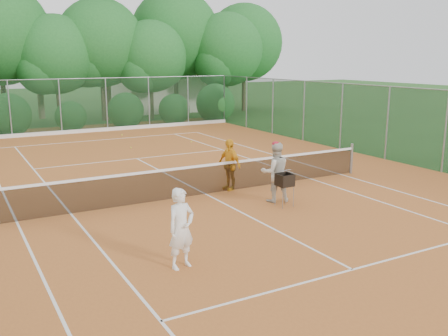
# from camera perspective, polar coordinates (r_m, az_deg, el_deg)

# --- Properties ---
(ground) EXTENTS (120.00, 120.00, 0.00)m
(ground) POSITION_cam_1_polar(r_m,az_deg,el_deg) (15.47, -2.02, -3.12)
(ground) COLOR #214D1B
(ground) RESTS_ON ground
(clay_court) EXTENTS (18.00, 36.00, 0.02)m
(clay_court) POSITION_cam_1_polar(r_m,az_deg,el_deg) (15.46, -2.02, -3.08)
(clay_court) COLOR #B36429
(clay_court) RESTS_ON ground
(club_building) EXTENTS (8.00, 5.00, 3.00)m
(club_building) POSITION_cam_1_polar(r_m,az_deg,el_deg) (40.55, -6.26, 8.71)
(club_building) COLOR beige
(club_building) RESTS_ON ground
(tennis_net) EXTENTS (11.97, 0.10, 1.10)m
(tennis_net) POSITION_cam_1_polar(r_m,az_deg,el_deg) (15.33, -2.03, -1.20)
(tennis_net) COLOR gray
(tennis_net) RESTS_ON clay_court
(player_white) EXTENTS (0.67, 0.52, 1.65)m
(player_white) POSITION_cam_1_polar(r_m,az_deg,el_deg) (10.03, -4.92, -6.90)
(player_white) COLOR white
(player_white) RESTS_ON clay_court
(player_center_grp) EXTENTS (1.01, 0.89, 1.79)m
(player_center_grp) POSITION_cam_1_polar(r_m,az_deg,el_deg) (14.59, 5.87, -0.46)
(player_center_grp) COLOR beige
(player_center_grp) RESTS_ON clay_court
(player_yellow) EXTENTS (0.59, 1.02, 1.64)m
(player_yellow) POSITION_cam_1_polar(r_m,az_deg,el_deg) (15.85, 0.61, 0.42)
(player_yellow) COLOR gold
(player_yellow) RESTS_ON clay_court
(ball_hopper) EXTENTS (0.41, 0.41, 0.95)m
(ball_hopper) POSITION_cam_1_polar(r_m,az_deg,el_deg) (14.17, 6.95, -1.43)
(ball_hopper) COLOR gray
(ball_hopper) RESTS_ON clay_court
(stray_ball_a) EXTENTS (0.07, 0.07, 0.07)m
(stray_ball_a) POSITION_cam_1_polar(r_m,az_deg,el_deg) (23.63, -10.59, 2.30)
(stray_ball_a) COLOR gold
(stray_ball_a) RESTS_ON clay_court
(stray_ball_b) EXTENTS (0.07, 0.07, 0.07)m
(stray_ball_b) POSITION_cam_1_polar(r_m,az_deg,el_deg) (27.64, -11.58, 3.73)
(stray_ball_b) COLOR yellow
(stray_ball_b) RESTS_ON clay_court
(stray_ball_c) EXTENTS (0.07, 0.07, 0.07)m
(stray_ball_c) POSITION_cam_1_polar(r_m,az_deg,el_deg) (24.95, -3.74, 3.02)
(stray_ball_c) COLOR yellow
(stray_ball_c) RESTS_ON clay_court
(court_markings) EXTENTS (11.03, 23.83, 0.01)m
(court_markings) POSITION_cam_1_polar(r_m,az_deg,el_deg) (15.46, -2.02, -3.03)
(court_markings) COLOR white
(court_markings) RESTS_ON clay_court
(fence_back) EXTENTS (18.07, 0.07, 3.00)m
(fence_back) POSITION_cam_1_polar(r_m,az_deg,el_deg) (29.18, -15.72, 6.88)
(fence_back) COLOR #19381E
(fence_back) RESTS_ON clay_court
(fence_right) EXTENTS (0.07, 33.07, 3.00)m
(fence_right) POSITION_cam_1_polar(r_m,az_deg,el_deg) (19.85, 23.97, 3.79)
(fence_right) COLOR #19381E
(fence_right) RESTS_ON clay_court
(tropical_treeline) EXTENTS (32.10, 8.49, 15.03)m
(tropical_treeline) POSITION_cam_1_polar(r_m,az_deg,el_deg) (34.49, -15.83, 13.66)
(tropical_treeline) COLOR brown
(tropical_treeline) RESTS_ON ground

